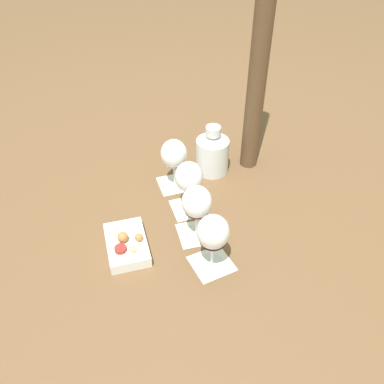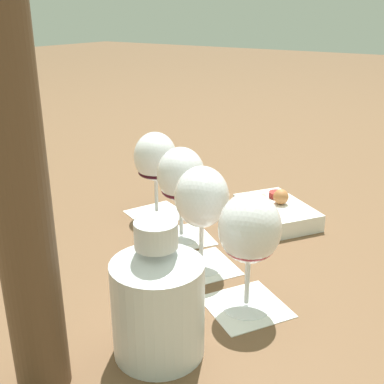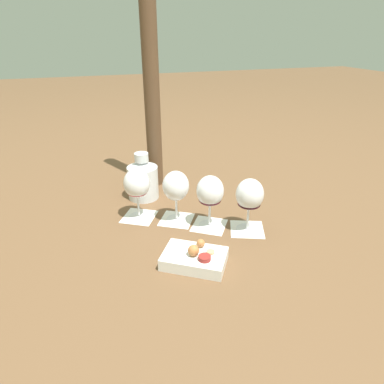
{
  "view_description": "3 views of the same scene",
  "coord_description": "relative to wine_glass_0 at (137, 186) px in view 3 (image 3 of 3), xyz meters",
  "views": [
    {
      "loc": [
        0.56,
        -0.65,
        0.84
      ],
      "look_at": [
        -0.0,
        0.0,
        0.11
      ],
      "focal_mm": 38.0,
      "sensor_mm": 36.0,
      "label": 1
    },
    {
      "loc": [
        -0.41,
        0.61,
        0.39
      ],
      "look_at": [
        -0.0,
        0.0,
        0.11
      ],
      "focal_mm": 45.0,
      "sensor_mm": 36.0,
      "label": 2
    },
    {
      "loc": [
        -0.3,
        -0.89,
        0.56
      ],
      "look_at": [
        -0.0,
        0.0,
        0.11
      ],
      "focal_mm": 32.0,
      "sensor_mm": 36.0,
      "label": 3
    }
  ],
  "objects": [
    {
      "name": "ceramic_vase",
      "position": [
        0.04,
        0.14,
        -0.04
      ],
      "size": [
        0.11,
        0.11,
        0.17
      ],
      "color": "silver",
      "rests_on": "ground_plane"
    },
    {
      "name": "snack_dish",
      "position": [
        0.09,
        -0.29,
        -0.09
      ],
      "size": [
        0.2,
        0.18,
        0.06
      ],
      "color": "white",
      "rests_on": "ground_plane"
    },
    {
      "name": "wine_glass_3",
      "position": [
        0.3,
        -0.18,
        0.0
      ],
      "size": [
        0.08,
        0.08,
        0.17
      ],
      "color": "white",
      "rests_on": "tasting_card_3"
    },
    {
      "name": "tasting_card_3",
      "position": [
        0.3,
        -0.18,
        -0.11
      ],
      "size": [
        0.13,
        0.13,
        0.0
      ],
      "color": "white",
      "rests_on": "ground_plane"
    },
    {
      "name": "wine_glass_2",
      "position": [
        0.2,
        -0.13,
        0.0
      ],
      "size": [
        0.08,
        0.08,
        0.17
      ],
      "color": "white",
      "rests_on": "tasting_card_2"
    },
    {
      "name": "tasting_card_0",
      "position": [
        0.0,
        0.0,
        -0.11
      ],
      "size": [
        0.14,
        0.14,
        0.0
      ],
      "color": "white",
      "rests_on": "ground_plane"
    },
    {
      "name": "umbrella_pole",
      "position": [
        0.12,
        0.25,
        0.32
      ],
      "size": [
        0.06,
        0.06,
        0.87
      ],
      "color": "brown",
      "rests_on": "ground_plane"
    },
    {
      "name": "tasting_card_1",
      "position": [
        0.11,
        -0.06,
        -0.11
      ],
      "size": [
        0.14,
        0.14,
        0.0
      ],
      "color": "white",
      "rests_on": "ground_plane"
    },
    {
      "name": "ground_plane",
      "position": [
        0.15,
        -0.1,
        -0.11
      ],
      "size": [
        8.0,
        8.0,
        0.0
      ],
      "primitive_type": "plane",
      "color": "brown"
    },
    {
      "name": "wine_glass_0",
      "position": [
        0.0,
        0.0,
        0.0
      ],
      "size": [
        0.08,
        0.08,
        0.17
      ],
      "color": "white",
      "rests_on": "tasting_card_0"
    },
    {
      "name": "wine_glass_1",
      "position": [
        0.11,
        -0.06,
        0.0
      ],
      "size": [
        0.08,
        0.08,
        0.17
      ],
      "color": "white",
      "rests_on": "tasting_card_1"
    },
    {
      "name": "tasting_card_2",
      "position": [
        0.2,
        -0.13,
        -0.11
      ],
      "size": [
        0.14,
        0.14,
        0.0
      ],
      "color": "white",
      "rests_on": "ground_plane"
    }
  ]
}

